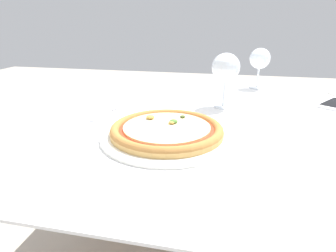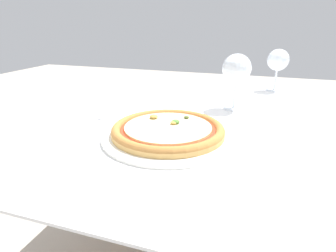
{
  "view_description": "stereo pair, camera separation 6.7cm",
  "coord_description": "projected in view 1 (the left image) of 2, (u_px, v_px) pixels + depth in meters",
  "views": [
    {
      "loc": [
        -0.0,
        -0.82,
        1.03
      ],
      "look_at": [
        -0.14,
        -0.2,
        0.79
      ],
      "focal_mm": 30.0,
      "sensor_mm": 36.0,
      "label": 1
    },
    {
      "loc": [
        0.06,
        -0.8,
        1.03
      ],
      "look_at": [
        -0.14,
        -0.2,
        0.79
      ],
      "focal_mm": 30.0,
      "sensor_mm": 36.0,
      "label": 2
    }
  ],
  "objects": [
    {
      "name": "dining_table",
      "position": [
        225.0,
        140.0,
        0.87
      ],
      "size": [
        1.38,
        1.09,
        0.76
      ],
      "color": "brown",
      "rests_on": "ground_plane"
    },
    {
      "name": "pizza_plate",
      "position": [
        168.0,
        131.0,
        0.67
      ],
      "size": [
        0.32,
        0.32,
        0.04
      ],
      "color": "white",
      "rests_on": "dining_table"
    },
    {
      "name": "wine_glass_far_right",
      "position": [
        227.0,
        68.0,
        0.88
      ],
      "size": [
        0.09,
        0.09,
        0.17
      ],
      "color": "silver",
      "rests_on": "dining_table"
    },
    {
      "name": "wine_glass_far_left",
      "position": [
        261.0,
        59.0,
        1.14
      ],
      "size": [
        0.08,
        0.08,
        0.16
      ],
      "color": "silver",
      "rests_on": "dining_table"
    },
    {
      "name": "fork",
      "position": [
        108.0,
        112.0,
        0.86
      ],
      "size": [
        0.03,
        0.17,
        0.0
      ],
      "color": "silver",
      "rests_on": "dining_table"
    }
  ]
}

